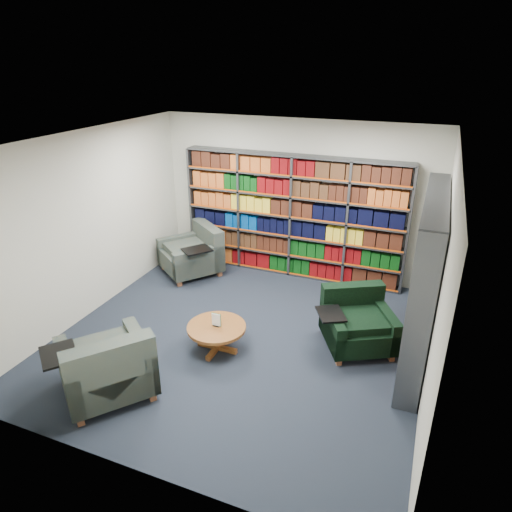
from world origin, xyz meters
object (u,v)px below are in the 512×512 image
at_px(chair_teal_left, 195,254).
at_px(chair_teal_front, 108,370).
at_px(coffee_table, 217,331).
at_px(chair_green_right, 356,323).

bearing_deg(chair_teal_left, chair_teal_front, -78.24).
distance_m(chair_teal_front, coffee_table, 1.53).
xyz_separation_m(chair_teal_left, coffee_table, (1.48, -2.10, -0.05)).
distance_m(chair_teal_left, coffee_table, 2.57).
height_order(chair_teal_left, chair_teal_front, chair_teal_front).
xyz_separation_m(chair_green_right, coffee_table, (-1.74, -0.87, -0.02)).
height_order(chair_teal_left, chair_green_right, chair_teal_left).
height_order(chair_teal_left, coffee_table, chair_teal_left).
relative_size(chair_teal_left, coffee_table, 1.68).
distance_m(chair_teal_left, chair_teal_front, 3.49).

